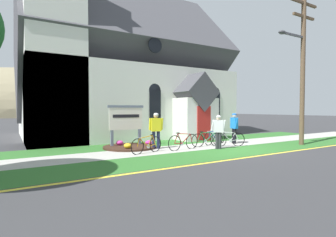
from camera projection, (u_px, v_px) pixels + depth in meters
ground at (184, 140)px, 16.08m from camera, size 140.00×140.00×0.00m
sidewalk_slab at (187, 148)px, 13.04m from camera, size 32.00×2.00×0.01m
grass_verge at (216, 154)px, 11.23m from camera, size 32.00×2.25×0.01m
church_lawn at (165, 143)px, 14.88m from camera, size 24.00×2.31×0.01m
curb_paint_stripe at (238, 159)px, 10.14m from camera, size 28.00×0.16×0.01m
church_building at (120, 74)px, 19.55m from camera, size 14.18×11.95×13.15m
church_sign at (126, 119)px, 13.32m from camera, size 1.87×0.20×2.11m
flower_bed at (130, 147)px, 12.94m from camera, size 2.62×2.62×0.34m
bicycle_orange at (207, 139)px, 13.43m from camera, size 1.74×0.41×0.81m
bicycle_yellow at (147, 145)px, 11.46m from camera, size 1.71×0.49×0.82m
bicycle_green at (229, 139)px, 13.50m from camera, size 1.62×0.64×0.78m
bicycle_white at (183, 142)px, 12.35m from camera, size 1.80×0.22×0.86m
bicycle_red at (215, 137)px, 14.33m from camera, size 1.77×0.38×0.80m
cyclist_in_yellow_jersey at (218, 129)px, 12.60m from camera, size 0.50×0.59×1.62m
cyclist_in_white_jersey at (156, 128)px, 12.58m from camera, size 0.65×0.33×1.74m
cyclist_in_red_jersey at (234, 126)px, 14.57m from camera, size 0.31×0.78×1.69m
utility_pole at (302, 60)px, 13.95m from camera, size 3.12×0.28×8.13m
roadside_conifer at (194, 75)px, 24.00m from camera, size 4.26×4.26×8.17m
distant_hill at (50, 115)px, 81.70m from camera, size 95.12×52.72×27.81m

